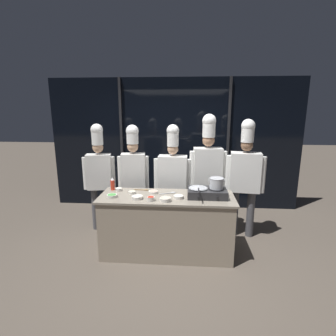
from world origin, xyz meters
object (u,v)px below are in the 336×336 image
(squeeze_bottle_chili, at_px, (113,184))
(prep_bowl_garlic, at_px, (119,189))
(stock_pot, at_px, (216,183))
(prep_bowl_chicken, at_px, (165,199))
(chef_line, at_px, (173,174))
(prep_bowl_chili_flakes, at_px, (151,198))
(prep_bowl_scallions, at_px, (112,196))
(serving_spoon_slotted, at_px, (144,190))
(chef_pastry, at_px, (208,167))
(chef_sous, at_px, (133,171))
(portable_stove, at_px, (207,193))
(frying_pan, at_px, (198,187))
(serving_spoon_solid, at_px, (171,193))
(chef_apprentice, at_px, (245,173))
(chef_head, at_px, (99,171))
(prep_bowl_shrimp, at_px, (153,192))
(prep_bowl_bean_sprouts, at_px, (178,197))
(prep_bowl_onion, at_px, (137,197))
(prep_bowl_noodles, at_px, (132,192))

(squeeze_bottle_chili, xyz_separation_m, prep_bowl_garlic, (0.10, -0.04, -0.07))
(stock_pot, xyz_separation_m, prep_bowl_chicken, (-0.69, -0.22, -0.18))
(chef_line, bearing_deg, prep_bowl_chili_flakes, 76.94)
(prep_bowl_scallions, bearing_deg, serving_spoon_slotted, 40.74)
(serving_spoon_slotted, bearing_deg, chef_pastry, 26.25)
(prep_bowl_scallions, bearing_deg, chef_sous, 78.90)
(portable_stove, height_order, frying_pan, frying_pan)
(chef_pastry, bearing_deg, chef_line, -1.99)
(serving_spoon_solid, bearing_deg, chef_line, 90.84)
(stock_pot, bearing_deg, squeeze_bottle_chili, 172.18)
(serving_spoon_solid, bearing_deg, portable_stove, -12.60)
(serving_spoon_solid, distance_m, chef_apprentice, 1.28)
(chef_line, bearing_deg, serving_spoon_slotted, 50.32)
(prep_bowl_chili_flakes, xyz_separation_m, chef_apprentice, (1.41, 0.85, 0.17))
(prep_bowl_chicken, height_order, chef_line, chef_line)
(prep_bowl_chicken, distance_m, chef_head, 1.53)
(squeeze_bottle_chili, height_order, serving_spoon_slotted, squeeze_bottle_chili)
(chef_sous, bearing_deg, prep_bowl_chicken, 118.18)
(stock_pot, relative_size, serving_spoon_slotted, 0.99)
(stock_pot, bearing_deg, prep_bowl_chili_flakes, -165.94)
(prep_bowl_chili_flakes, height_order, chef_pastry, chef_pastry)
(prep_bowl_chili_flakes, bearing_deg, serving_spoon_slotted, 110.40)
(stock_pot, bearing_deg, chef_line, 133.45)
(squeeze_bottle_chili, height_order, chef_pastry, chef_pastry)
(prep_bowl_garlic, bearing_deg, chef_head, 131.63)
(prep_bowl_chili_flakes, bearing_deg, stock_pot, 14.06)
(prep_bowl_chicken, height_order, prep_bowl_scallions, prep_bowl_chicken)
(serving_spoon_slotted, bearing_deg, chef_head, 150.69)
(prep_bowl_shrimp, relative_size, chef_sous, 0.08)
(chef_apprentice, bearing_deg, prep_bowl_bean_sprouts, 42.04)
(serving_spoon_slotted, bearing_deg, stock_pot, -11.99)
(prep_bowl_chili_flakes, xyz_separation_m, chef_pastry, (0.82, 0.93, 0.23))
(portable_stove, distance_m, prep_bowl_shrimp, 0.78)
(frying_pan, relative_size, serving_spoon_solid, 1.88)
(squeeze_bottle_chili, bearing_deg, prep_bowl_onion, -39.61)
(chef_head, distance_m, chef_line, 1.26)
(chef_sous, bearing_deg, serving_spoon_solid, 134.17)
(prep_bowl_garlic, distance_m, chef_pastry, 1.48)
(portable_stove, height_order, chef_pastry, chef_pastry)
(prep_bowl_onion, height_order, chef_apprentice, chef_apprentice)
(prep_bowl_bean_sprouts, relative_size, prep_bowl_garlic, 1.44)
(chef_apprentice, bearing_deg, prep_bowl_chicken, 42.28)
(portable_stove, distance_m, serving_spoon_solid, 0.53)
(prep_bowl_scallions, xyz_separation_m, chef_sous, (0.15, 0.77, 0.18))
(prep_bowl_noodles, bearing_deg, chef_head, 137.29)
(prep_bowl_chili_flakes, bearing_deg, prep_bowl_noodles, 138.56)
(prep_bowl_chicken, height_order, serving_spoon_solid, prep_bowl_chicken)
(prep_bowl_noodles, height_order, chef_line, chef_line)
(prep_bowl_noodles, relative_size, prep_bowl_garlic, 1.09)
(prep_bowl_onion, relative_size, chef_line, 0.08)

